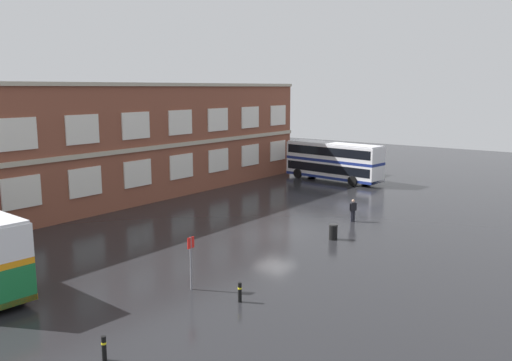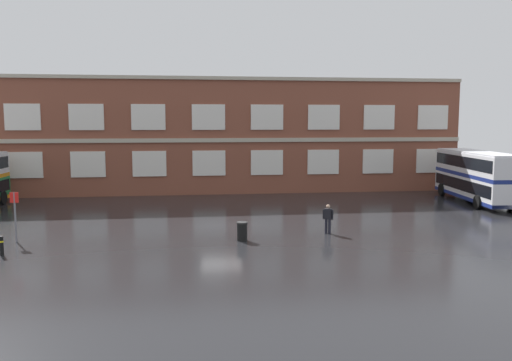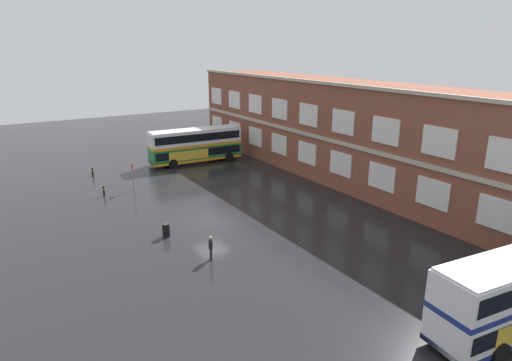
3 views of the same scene
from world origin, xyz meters
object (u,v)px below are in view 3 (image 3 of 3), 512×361
bus_stand_flag (133,174)px  safety_bollard_east (104,191)px  station_litter_bin (166,230)px  safety_bollard_west (92,172)px  waiting_passenger (211,247)px  double_decker_near (195,145)px

bus_stand_flag → safety_bollard_east: size_ratio=2.84×
station_litter_bin → safety_bollard_west: size_ratio=1.08×
station_litter_bin → safety_bollard_east: 12.00m
waiting_passenger → safety_bollard_east: (-16.99, -2.81, -0.44)m
double_decker_near → bus_stand_flag: double_decker_near is taller
bus_stand_flag → safety_bollard_west: size_ratio=2.84×
safety_bollard_east → waiting_passenger: bearing=9.4°
station_litter_bin → waiting_passenger: bearing=12.9°
bus_stand_flag → station_litter_bin: bearing=-6.0°
waiting_passenger → safety_bollard_west: (-24.25, -2.25, -0.44)m
bus_stand_flag → safety_bollard_west: (-7.03, -2.34, -1.14)m
station_litter_bin → safety_bollard_west: bearing=-176.8°
double_decker_near → safety_bollard_east: bearing=-61.3°
double_decker_near → bus_stand_flag: bearing=-55.5°
station_litter_bin → safety_bollard_east: (-11.88, -1.64, -0.03)m
double_decker_near → bus_stand_flag: 11.83m
double_decker_near → safety_bollard_west: 12.20m
waiting_passenger → station_litter_bin: waiting_passenger is taller
double_decker_near → safety_bollard_west: bearing=-91.6°
station_litter_bin → double_decker_near: bearing=149.7°
double_decker_near → waiting_passenger: bearing=-22.3°
bus_stand_flag → safety_bollard_west: bus_stand_flag is taller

